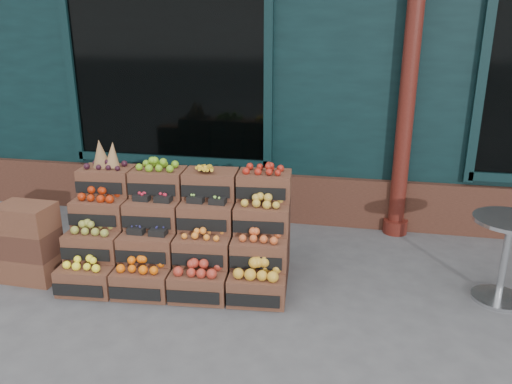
# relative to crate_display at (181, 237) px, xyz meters

# --- Properties ---
(ground) EXTENTS (60.00, 60.00, 0.00)m
(ground) POSITION_rel_crate_display_xyz_m (0.91, -0.55, -0.40)
(ground) COLOR #48484B
(ground) RESTS_ON ground
(shop_facade) EXTENTS (12.00, 6.24, 4.80)m
(shop_facade) POSITION_rel_crate_display_xyz_m (0.91, 4.56, 2.00)
(shop_facade) COLOR black
(shop_facade) RESTS_ON ground
(crate_display) EXTENTS (2.14, 1.18, 1.29)m
(crate_display) POSITION_rel_crate_display_xyz_m (0.00, 0.00, 0.00)
(crate_display) COLOR #563121
(crate_display) RESTS_ON ground
(spare_crates) EXTENTS (0.51, 0.36, 0.76)m
(spare_crates) POSITION_rel_crate_display_xyz_m (-1.37, -0.38, -0.02)
(spare_crates) COLOR #563121
(spare_crates) RESTS_ON ground
(bistro_table) EXTENTS (0.62, 0.62, 0.78)m
(bistro_table) POSITION_rel_crate_display_xyz_m (2.92, 0.10, 0.09)
(bistro_table) COLOR silver
(bistro_table) RESTS_ON ground
(shopkeeper) EXTENTS (0.95, 0.80, 2.20)m
(shopkeeper) POSITION_rel_crate_display_xyz_m (-0.96, 2.12, 0.70)
(shopkeeper) COLOR #185525
(shopkeeper) RESTS_ON ground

